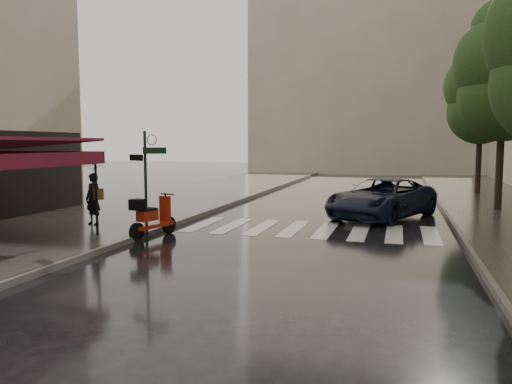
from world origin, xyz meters
The scene contains 12 objects.
ground centered at (0.00, 0.00, 0.00)m, with size 120.00×120.00×0.00m, color black.
sidewalk_near centered at (-4.50, 12.00, 0.06)m, with size 6.00×60.00×0.12m, color #38332D.
curb_near centered at (-1.45, 12.00, 0.07)m, with size 0.12×60.00×0.16m, color #595651.
curb_far centered at (7.45, 12.00, 0.07)m, with size 0.12×60.00×0.16m, color #595651.
crosswalk centered at (2.98, 6.00, 0.01)m, with size 7.85×3.20×0.01m.
signpost centered at (-1.19, 3.00, 1.83)m, with size 1.17×0.29×3.10m.
backdrop_building centered at (3.00, 38.00, 10.00)m, with size 22.00×6.00×20.00m, color tan.
tree_mid centered at (9.50, 12.00, 5.59)m, with size 3.80×3.80×8.34m.
tree_far centered at (9.70, 19.00, 5.46)m, with size 3.80×3.80×8.16m.
pedestrian_with_umbrella centered at (-3.84, 4.34, 1.76)m, with size 1.20×1.22×2.46m.
scooter centered at (-1.22, 3.36, 0.58)m, with size 0.79×1.85×1.24m.
parked_car centered at (5.10, 9.22, 0.73)m, with size 2.43×5.28×1.47m, color black.
Camera 1 is at (5.71, -9.64, 2.75)m, focal length 35.00 mm.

